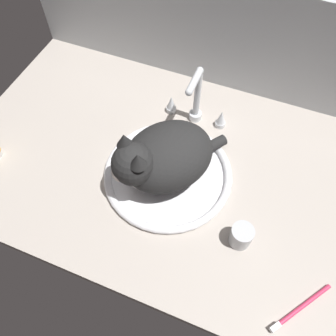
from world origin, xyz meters
The scene contains 7 objects.
countertop centered at (0.00, 0.00, 1.50)cm, with size 123.82×75.12×3.00cm, color #ADA399.
backsplash_wall centered at (0.00, 38.76, 19.38)cm, with size 123.82×2.40×38.77cm, color #B2B7BC.
sink_basin centered at (2.03, -3.02, 3.97)cm, with size 36.68×36.68×2.25cm.
faucet centered at (2.03, 19.52, 11.09)cm, with size 19.74×11.75×20.67cm.
cat centered at (0.83, -4.62, 13.44)cm, with size 31.08×32.51×19.79cm.
metal_jar centered at (26.29, -14.41, 6.21)cm, with size 5.75×5.75×6.38cm.
toothbrush centered at (43.61, -25.42, 3.61)cm, with size 11.78×15.58×1.70cm.
Camera 1 is at (21.39, -51.21, 88.19)cm, focal length 37.08 mm.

